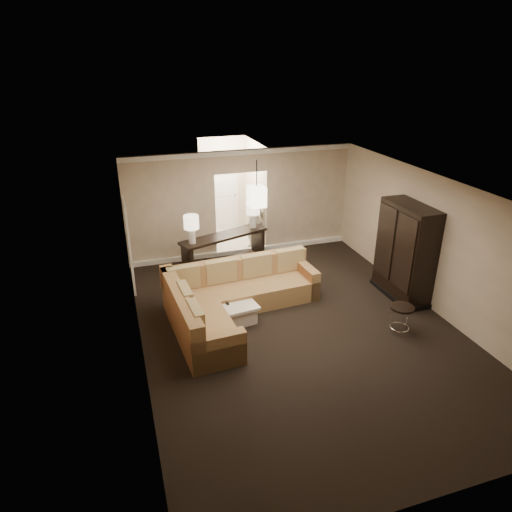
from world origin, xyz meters
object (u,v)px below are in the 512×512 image
object	(u,v)px
console_table	(224,248)
armoire	(405,254)
sectional_sofa	(231,299)
coffee_table	(228,310)
person	(254,216)
drink_table	(401,314)

from	to	relation	value
console_table	armoire	xyz separation A→B (m)	(3.38, -2.62, 0.49)
sectional_sofa	console_table	distance (m)	2.36
sectional_sofa	coffee_table	distance (m)	0.22
console_table	person	bearing A→B (deg)	25.17
armoire	console_table	bearing A→B (deg)	142.16
person	drink_table	bearing A→B (deg)	94.02
sectional_sofa	drink_table	size ratio (longest dim) A/B	5.84
sectional_sofa	console_table	world-z (taller)	sectional_sofa
sectional_sofa	person	distance (m)	3.80
armoire	drink_table	world-z (taller)	armoire
coffee_table	person	distance (m)	3.94
armoire	person	bearing A→B (deg)	121.04
sectional_sofa	person	bearing A→B (deg)	61.00
console_table	person	world-z (taller)	person
sectional_sofa	coffee_table	bearing A→B (deg)	-131.55
drink_table	coffee_table	bearing A→B (deg)	154.02
armoire	drink_table	size ratio (longest dim) A/B	3.74
sectional_sofa	console_table	size ratio (longest dim) A/B	1.42
armoire	sectional_sofa	bearing A→B (deg)	175.34
person	console_table	bearing A→B (deg)	32.62
armoire	drink_table	bearing A→B (deg)	-123.85
coffee_table	armoire	world-z (taller)	armoire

